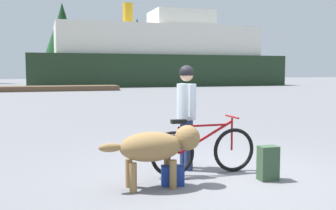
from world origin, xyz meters
TOP-DOWN VIEW (x-y plane):
  - ground_plane at (0.00, 0.00)m, footprint 160.00×160.00m
  - bicycle at (-0.26, 0.15)m, footprint 1.75×0.44m
  - person_cyclist at (-0.39, 0.55)m, footprint 0.32×0.53m
  - dog at (-1.14, -0.31)m, footprint 1.44×0.48m
  - backpack at (0.53, -0.46)m, footprint 0.29×0.21m
  - handbag_pannier at (-0.91, -0.28)m, footprint 0.35×0.25m
  - dock_pier at (-5.10, 28.10)m, footprint 17.17×2.59m
  - ferry_boat at (9.82, 36.97)m, footprint 27.47×8.41m
  - sailboat_moored at (12.40, 38.66)m, footprint 8.83×2.47m
  - pine_tree_center at (0.10, 48.78)m, footprint 4.27×4.27m
  - pine_tree_far_right at (10.37, 49.52)m, footprint 3.25×3.25m
  - pine_tree_mid_back at (-0.66, 55.51)m, footprint 4.14×4.14m

SIDE VIEW (x-z plane):
  - ground_plane at x=0.00m, z-range 0.00..0.00m
  - handbag_pannier at x=-0.91m, z-range 0.00..0.28m
  - dock_pier at x=-5.10m, z-range 0.00..0.40m
  - backpack at x=0.53m, z-range 0.00..0.51m
  - bicycle at x=-0.26m, z-range -0.07..0.84m
  - sailboat_moored at x=12.40m, z-range -3.41..4.37m
  - dog at x=-1.14m, z-range 0.15..1.00m
  - person_cyclist at x=-0.39m, z-range 0.18..1.89m
  - ferry_boat at x=9.82m, z-range -1.31..7.60m
  - pine_tree_mid_back at x=-0.66m, z-range 1.14..9.45m
  - pine_tree_far_right at x=10.37m, z-range 1.43..10.49m
  - pine_tree_center at x=0.10m, z-range 1.50..12.08m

